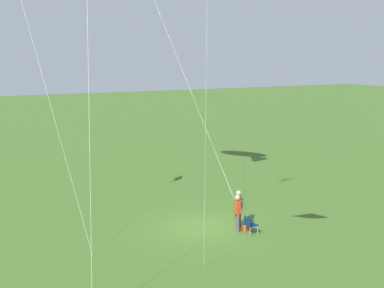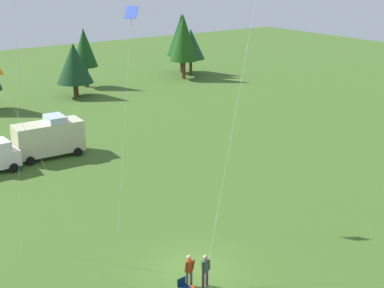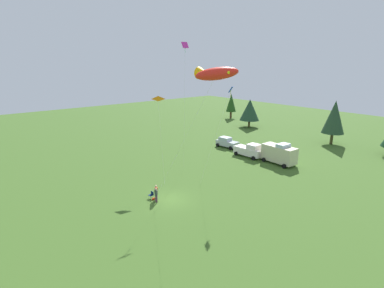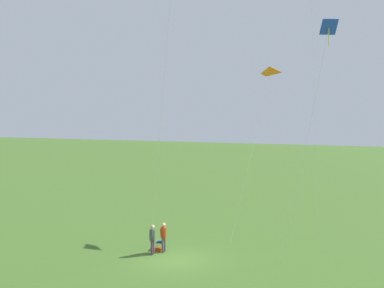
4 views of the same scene
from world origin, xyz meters
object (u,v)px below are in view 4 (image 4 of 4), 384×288
at_px(person_kite_flyer, 152,237).
at_px(backpack_on_grass, 159,249).
at_px(folding_chair, 162,241).
at_px(kite_diamond_blue, 327,39).
at_px(kite_delta_orange, 269,70).
at_px(person_spectator, 164,235).

height_order(person_kite_flyer, backpack_on_grass, person_kite_flyer).
relative_size(folding_chair, kite_diamond_blue, 0.06).
bearing_deg(backpack_on_grass, person_kite_flyer, -6.52).
relative_size(person_kite_flyer, folding_chair, 2.12).
distance_m(folding_chair, kite_delta_orange, 13.05).
relative_size(person_spectator, kite_diamond_blue, 0.14).
xyz_separation_m(person_kite_flyer, kite_delta_orange, (-7.22, 5.38, 9.80)).
relative_size(folding_chair, person_spectator, 0.47).
distance_m(person_kite_flyer, backpack_on_grass, 1.18).
bearing_deg(kite_diamond_blue, person_kite_flyer, -100.24).
distance_m(person_kite_flyer, kite_diamond_blue, 14.49).
bearing_deg(person_kite_flyer, kite_diamond_blue, 170.67).
height_order(person_kite_flyer, kite_diamond_blue, kite_diamond_blue).
distance_m(backpack_on_grass, kite_diamond_blue, 15.22).
distance_m(person_kite_flyer, folding_chair, 1.34).
distance_m(person_spectator, kite_diamond_blue, 14.30).
height_order(folding_chair, kite_delta_orange, kite_delta_orange).
bearing_deg(person_spectator, folding_chair, -52.09).
bearing_deg(backpack_on_grass, folding_chair, 176.31).
xyz_separation_m(folding_chair, kite_diamond_blue, (2.96, 9.49, 11.24)).
distance_m(folding_chair, kite_diamond_blue, 15.01).
xyz_separation_m(person_spectator, kite_delta_orange, (-6.57, 4.94, 9.80)).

